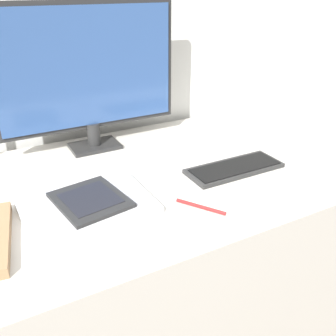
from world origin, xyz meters
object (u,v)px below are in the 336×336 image
(monitor, at_px, (88,73))
(keyboard, at_px, (234,168))
(pen, at_px, (201,207))
(laptop, at_px, (88,206))
(ereader, at_px, (90,200))

(monitor, bearing_deg, keyboard, -49.22)
(keyboard, height_order, pen, keyboard)
(monitor, relative_size, pen, 5.06)
(keyboard, bearing_deg, laptop, -179.80)
(monitor, bearing_deg, ereader, -109.62)
(pen, bearing_deg, monitor, 102.67)
(ereader, height_order, pen, ereader)
(ereader, bearing_deg, keyboard, -0.49)
(laptop, bearing_deg, pen, -27.31)
(monitor, bearing_deg, pen, -77.33)
(monitor, bearing_deg, laptop, -110.61)
(ereader, bearing_deg, monitor, 70.38)
(keyboard, bearing_deg, monitor, 130.78)
(keyboard, xyz_separation_m, ereader, (-0.44, 0.00, 0.02))
(monitor, xyz_separation_m, ereader, (-0.13, -0.36, -0.23))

